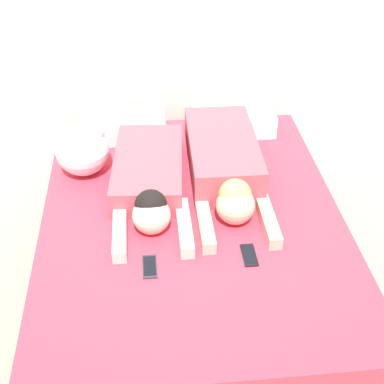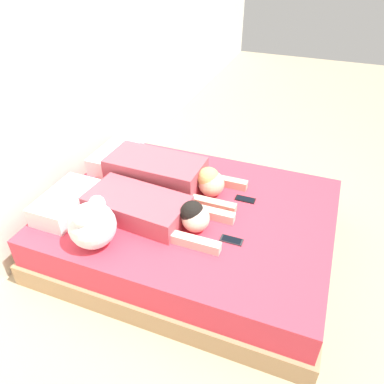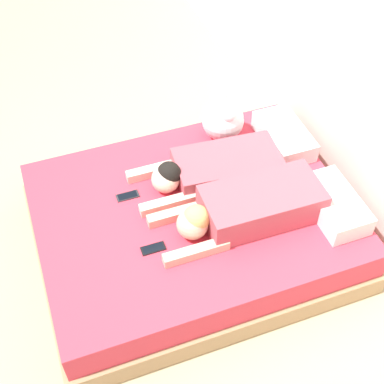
% 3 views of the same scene
% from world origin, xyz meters
% --- Properties ---
extents(ground_plane, '(12.00, 12.00, 0.00)m').
position_xyz_m(ground_plane, '(0.00, 0.00, 0.00)').
color(ground_plane, tan).
extents(bed, '(1.69, 2.17, 0.42)m').
position_xyz_m(bed, '(0.00, 0.00, 0.21)').
color(bed, tan).
rests_on(bed, ground_plane).
extents(pillow_head_left, '(0.54, 0.29, 0.15)m').
position_xyz_m(pillow_head_left, '(-0.37, 0.88, 0.49)').
color(pillow_head_left, white).
rests_on(pillow_head_left, bed).
extents(pillow_head_right, '(0.54, 0.29, 0.15)m').
position_xyz_m(pillow_head_right, '(0.37, 0.88, 0.49)').
color(pillow_head_right, white).
rests_on(pillow_head_right, bed).
extents(person_left, '(0.45, 1.09, 0.23)m').
position_xyz_m(person_left, '(-0.22, 0.23, 0.50)').
color(person_left, '#B24C59').
rests_on(person_left, bed).
extents(person_right, '(0.41, 1.14, 0.24)m').
position_xyz_m(person_right, '(0.22, 0.31, 0.53)').
color(person_right, '#B24C59').
rests_on(person_right, bed).
extents(cell_phone_left, '(0.07, 0.16, 0.01)m').
position_xyz_m(cell_phone_left, '(-0.24, -0.39, 0.42)').
color(cell_phone_left, '#2D2D33').
rests_on(cell_phone_left, bed).
extents(cell_phone_right, '(0.07, 0.16, 0.01)m').
position_xyz_m(cell_phone_right, '(0.25, -0.36, 0.42)').
color(cell_phone_right, black).
rests_on(cell_phone_right, bed).
extents(plush_toy, '(0.32, 0.32, 0.33)m').
position_xyz_m(plush_toy, '(-0.61, 0.47, 0.59)').
color(plush_toy, white).
rests_on(plush_toy, bed).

